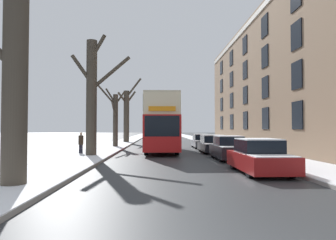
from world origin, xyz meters
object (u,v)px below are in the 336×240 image
object	(u,v)px
bare_tree_left_1	(92,95)
bare_tree_left_0	(15,73)
parked_car_2	(213,144)
double_decker_bus	(161,121)
parked_car_0	(259,157)
pedestrian_left_sidewalk	(81,143)
parked_car_1	(229,149)
bare_tree_left_2	(115,118)
bare_tree_left_3	(127,114)
parked_car_3	(201,141)

from	to	relation	value
bare_tree_left_1	bare_tree_left_0	bearing A→B (deg)	-90.81
parked_car_2	double_decker_bus	bearing A→B (deg)	163.92
parked_car_0	bare_tree_left_0	bearing A→B (deg)	-160.56
pedestrian_left_sidewalk	bare_tree_left_1	bearing A→B (deg)	-11.09
double_decker_bus	parked_car_1	distance (m)	8.03
parked_car_0	pedestrian_left_sidewalk	xyz separation A→B (m)	(-9.85, 8.79, 0.23)
bare_tree_left_0	parked_car_2	bearing A→B (deg)	57.83
parked_car_0	parked_car_1	world-z (taller)	parked_car_1
parked_car_2	pedestrian_left_sidewalk	bearing A→B (deg)	-167.25
bare_tree_left_2	parked_car_2	distance (m)	11.07
bare_tree_left_1	bare_tree_left_3	xyz separation A→B (m)	(0.18, 20.54, -0.25)
double_decker_bus	parked_car_1	xyz separation A→B (m)	(4.09, -6.66, -1.85)
parked_car_1	parked_car_0	bearing A→B (deg)	-90.00
bare_tree_left_0	parked_car_3	distance (m)	22.29
parked_car_0	pedestrian_left_sidewalk	size ratio (longest dim) A/B	2.57
bare_tree_left_0	bare_tree_left_2	size ratio (longest dim) A/B	1.22
bare_tree_left_1	pedestrian_left_sidewalk	size ratio (longest dim) A/B	5.01
bare_tree_left_0	pedestrian_left_sidewalk	world-z (taller)	bare_tree_left_0
double_decker_bus	parked_car_0	size ratio (longest dim) A/B	2.51
parked_car_0	bare_tree_left_3	bearing A→B (deg)	107.07
parked_car_0	pedestrian_left_sidewalk	bearing A→B (deg)	138.24
bare_tree_left_1	parked_car_0	distance (m)	11.98
bare_tree_left_2	parked_car_1	bearing A→B (deg)	-53.94
bare_tree_left_0	bare_tree_left_3	size ratio (longest dim) A/B	0.86
pedestrian_left_sidewalk	double_decker_bus	bearing A→B (deg)	71.48
parked_car_3	pedestrian_left_sidewalk	distance (m)	12.86
bare_tree_left_1	pedestrian_left_sidewalk	world-z (taller)	bare_tree_left_1
bare_tree_left_2	pedestrian_left_sidewalk	distance (m)	9.00
bare_tree_left_0	pedestrian_left_sidewalk	bearing A→B (deg)	94.49
bare_tree_left_0	bare_tree_left_1	bearing A→B (deg)	89.19
parked_car_3	bare_tree_left_3	bearing A→B (deg)	128.26
bare_tree_left_3	parked_car_2	xyz separation A→B (m)	(8.58, -16.92, -3.25)
parked_car_1	bare_tree_left_0	bearing A→B (deg)	-135.74
bare_tree_left_2	double_decker_bus	xyz separation A→B (m)	(4.59, -5.26, -0.51)
bare_tree_left_2	bare_tree_left_3	bearing A→B (deg)	89.46
pedestrian_left_sidewalk	bare_tree_left_3	bearing A→B (deg)	127.10
parked_car_2	pedestrian_left_sidewalk	world-z (taller)	pedestrian_left_sidewalk
parked_car_2	parked_car_3	world-z (taller)	parked_car_2
parked_car_3	pedestrian_left_sidewalk	xyz separation A→B (m)	(-9.85, -8.27, 0.27)
double_decker_bus	parked_car_0	xyz separation A→B (m)	(4.09, -12.20, -1.84)
pedestrian_left_sidewalk	parked_car_2	bearing A→B (deg)	53.63
bare_tree_left_2	parked_car_3	world-z (taller)	bare_tree_left_2
parked_car_0	parked_car_2	size ratio (longest dim) A/B	0.97
parked_car_3	double_decker_bus	bearing A→B (deg)	-130.04
bare_tree_left_2	parked_car_2	xyz separation A→B (m)	(8.68, -6.44, -2.38)
bare_tree_left_2	bare_tree_left_3	world-z (taller)	bare_tree_left_3
double_decker_bus	bare_tree_left_0	bearing A→B (deg)	-107.45
parked_car_1	parked_car_2	size ratio (longest dim) A/B	0.92
bare_tree_left_2	parked_car_2	size ratio (longest dim) A/B	1.43
double_decker_bus	parked_car_2	xyz separation A→B (m)	(4.09, -1.18, -1.87)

